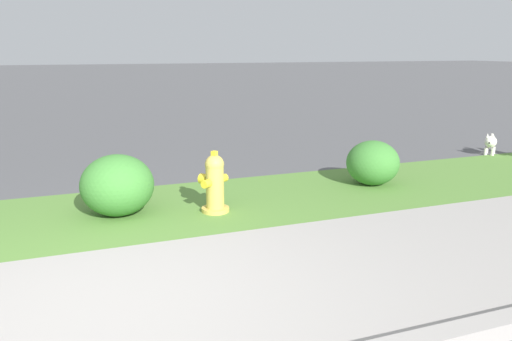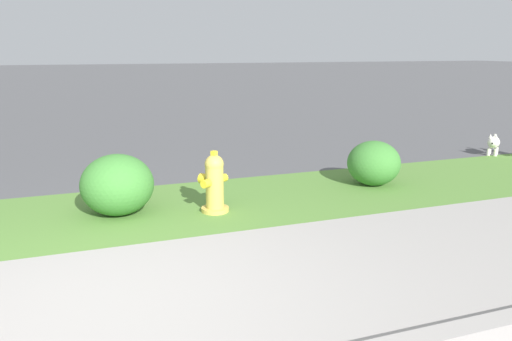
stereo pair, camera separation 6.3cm
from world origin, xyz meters
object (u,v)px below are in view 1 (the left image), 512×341
Objects in this scene: small_white_dog at (490,142)px; shrub_bush_near_lamp at (373,163)px; fire_hydrant_mid_block at (214,183)px; shrub_bush_mid_verge at (117,185)px.

small_white_dog is 0.60× the size of shrub_bush_near_lamp.
fire_hydrant_mid_block reaches higher than shrub_bush_near_lamp.
shrub_bush_near_lamp is (2.31, 0.38, -0.03)m from fire_hydrant_mid_block.
fire_hydrant_mid_block is at bearing -26.59° from small_white_dog.
fire_hydrant_mid_block reaches higher than small_white_dog.
shrub_bush_mid_verge is (-1.03, 0.28, 0.00)m from fire_hydrant_mid_block.
shrub_bush_near_lamp reaches higher than small_white_dog.
fire_hydrant_mid_block is 0.99× the size of shrub_bush_near_lamp.
shrub_bush_mid_verge is at bearing -31.20° from small_white_dog.
shrub_bush_mid_verge is at bearing -178.21° from shrub_bush_near_lamp.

